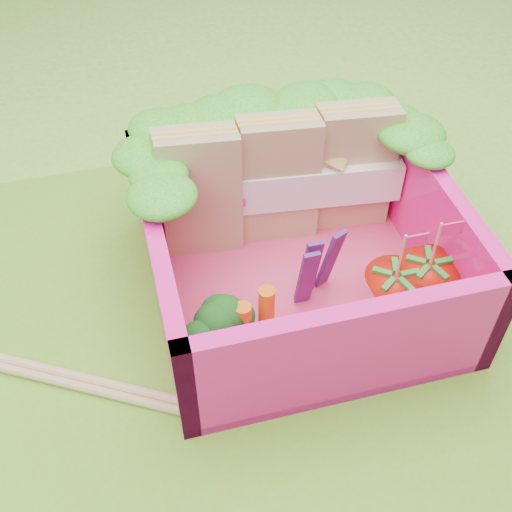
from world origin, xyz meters
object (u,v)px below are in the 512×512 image
object	(u,v)px
strawberry_right	(424,285)
strawberry_left	(392,297)
sandwich_stack	(279,180)
bento_box	(299,244)
broccoli	(220,331)

from	to	relation	value
strawberry_right	strawberry_left	bearing A→B (deg)	-171.17
sandwich_stack	bento_box	bearing A→B (deg)	-90.84
strawberry_left	strawberry_right	size ratio (longest dim) A/B	1.00
sandwich_stack	strawberry_left	bearing A→B (deg)	-64.63
broccoli	strawberry_left	bearing A→B (deg)	1.69
bento_box	strawberry_left	distance (m)	0.46
sandwich_stack	strawberry_right	distance (m)	0.81
sandwich_stack	strawberry_right	xyz separation A→B (m)	(0.48, -0.64, -0.18)
bento_box	broccoli	bearing A→B (deg)	-141.92
bento_box	broccoli	world-z (taller)	bento_box
strawberry_right	sandwich_stack	bearing A→B (deg)	126.80
broccoli	strawberry_right	xyz separation A→B (m)	(0.91, 0.05, -0.03)
sandwich_stack	strawberry_left	size ratio (longest dim) A/B	2.35
bento_box	sandwich_stack	bearing A→B (deg)	89.16
sandwich_stack	strawberry_left	distance (m)	0.75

